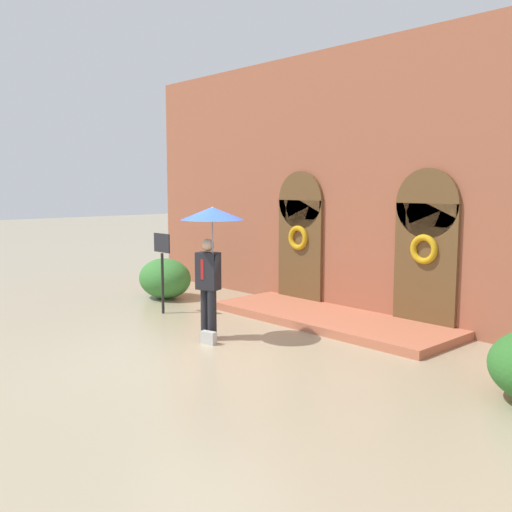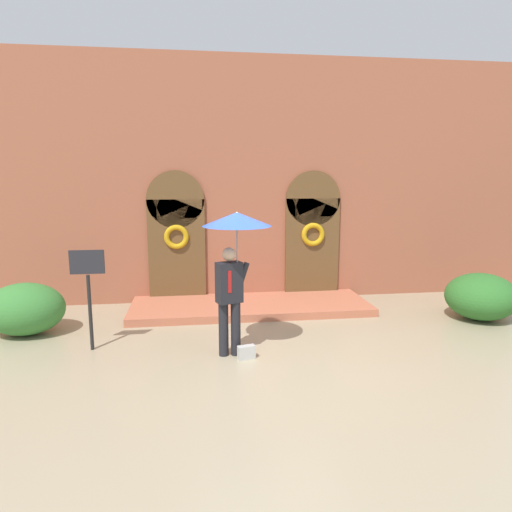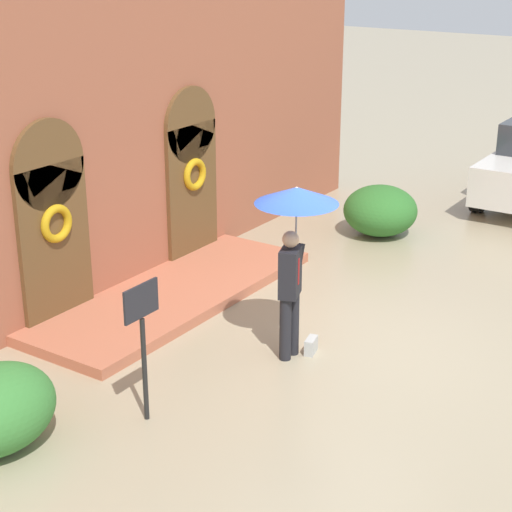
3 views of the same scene
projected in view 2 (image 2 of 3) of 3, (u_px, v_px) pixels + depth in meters
name	position (u px, v px, depth m)	size (l,w,h in m)	color
ground_plane	(274.00, 366.00, 7.12)	(80.00, 80.00, 0.00)	tan
building_facade	(244.00, 186.00, 10.71)	(14.00, 2.30, 5.60)	#9E563D
person_with_umbrella	(235.00, 240.00, 7.23)	(1.10, 1.10, 2.36)	black
handbag	(246.00, 352.00, 7.37)	(0.28, 0.12, 0.22)	#B7B7B2
sign_post	(88.00, 283.00, 7.58)	(0.56, 0.06, 1.72)	black
shrub_left	(25.00, 309.00, 8.46)	(1.43, 1.16, 0.97)	#387A33
shrub_right	(481.00, 296.00, 9.37)	(1.42, 1.40, 0.95)	#2D6B28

